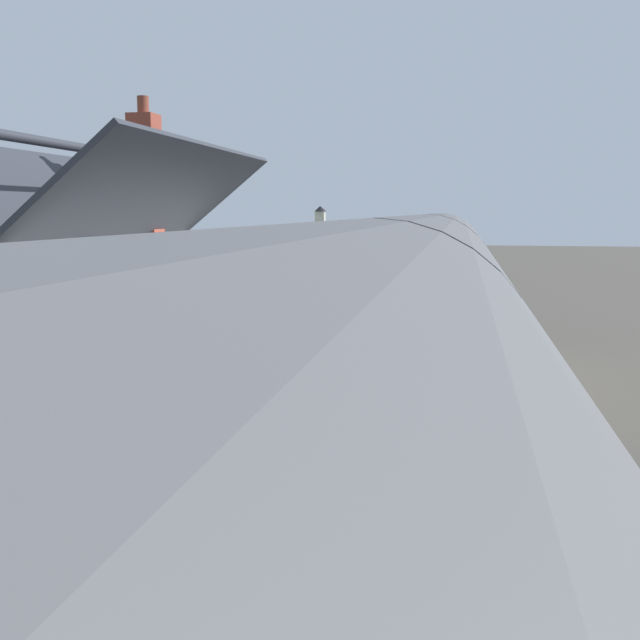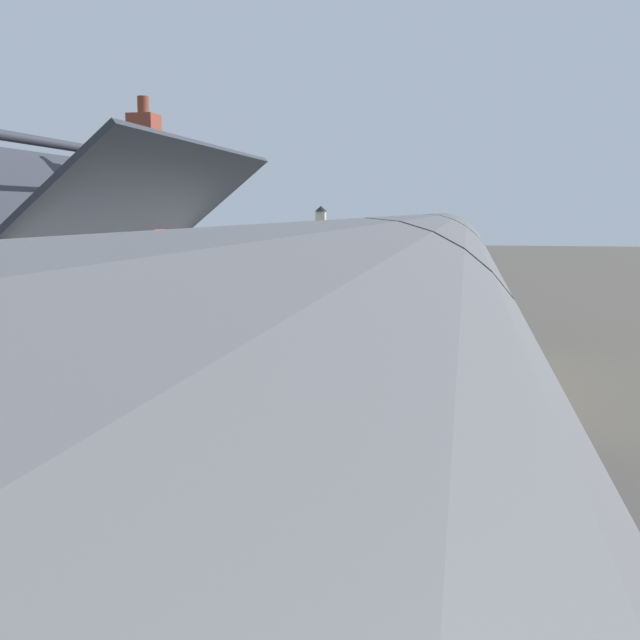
% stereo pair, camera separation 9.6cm
% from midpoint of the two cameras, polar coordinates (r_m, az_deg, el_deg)
% --- Properties ---
extents(ground_plane, '(160.00, 160.00, 0.00)m').
position_cam_midpoint_polar(ground_plane, '(19.20, 5.84, -4.79)').
color(ground_plane, '#4C473F').
extents(platform, '(32.00, 5.81, 0.98)m').
position_cam_midpoint_polar(platform, '(19.81, -5.48, -2.92)').
color(platform, gray).
rests_on(platform, ground).
extents(platform_edge_coping, '(32.00, 0.36, 0.02)m').
position_cam_midpoint_polar(platform_edge_coping, '(19.14, 2.36, -1.78)').
color(platform_edge_coping, beige).
rests_on(platform_edge_coping, platform).
extents(rail_near, '(52.00, 0.08, 0.14)m').
position_cam_midpoint_polar(rail_near, '(19.12, 10.70, -4.73)').
color(rail_near, gray).
rests_on(rail_near, ground).
extents(rail_far, '(52.00, 0.08, 0.14)m').
position_cam_midpoint_polar(rail_far, '(19.17, 6.38, -4.60)').
color(rail_far, gray).
rests_on(rail_far, ground).
extents(train, '(26.17, 2.73, 4.32)m').
position_cam_midpoint_polar(train, '(10.27, 6.74, -3.75)').
color(train, black).
rests_on(train, ground).
extents(station_building, '(7.60, 4.30, 5.77)m').
position_cam_midpoint_polar(station_building, '(14.76, -16.05, 1.01)').
color(station_building, white).
rests_on(station_building, platform).
extents(bench_mid_platform, '(1.41, 0.48, 0.88)m').
position_cam_midpoint_polar(bench_mid_platform, '(22.99, 0.01, 1.12)').
color(bench_mid_platform, teal).
rests_on(bench_mid_platform, platform).
extents(bench_near_building, '(1.41, 0.46, 0.88)m').
position_cam_midpoint_polar(bench_near_building, '(25.20, 0.21, 1.77)').
color(bench_near_building, teal).
rests_on(bench_near_building, platform).
extents(planter_under_sign, '(1.10, 0.32, 0.62)m').
position_cam_midpoint_polar(planter_under_sign, '(27.84, 0.52, 2.02)').
color(planter_under_sign, teal).
rests_on(planter_under_sign, platform).
extents(planter_bench_right, '(0.45, 0.45, 0.77)m').
position_cam_midpoint_polar(planter_bench_right, '(18.99, -1.42, -0.60)').
color(planter_bench_right, black).
rests_on(planter_bench_right, platform).
extents(planter_bench_left, '(0.70, 0.32, 0.57)m').
position_cam_midpoint_polar(planter_bench_left, '(22.20, 1.31, 0.32)').
color(planter_bench_left, black).
rests_on(planter_bench_left, platform).
extents(lamp_post_platform, '(0.32, 0.50, 3.53)m').
position_cam_midpoint_polar(lamp_post_platform, '(18.99, -0.13, 5.66)').
color(lamp_post_platform, black).
rests_on(lamp_post_platform, platform).
extents(station_sign_board, '(0.96, 0.06, 1.57)m').
position_cam_midpoint_polar(station_sign_board, '(27.16, 3.21, 3.74)').
color(station_sign_board, black).
rests_on(station_sign_board, platform).
extents(tree_far_left, '(3.02, 3.08, 6.34)m').
position_cam_midpoint_polar(tree_far_left, '(25.85, -13.36, 9.06)').
color(tree_far_left, '#4C3828').
rests_on(tree_far_left, ground).
extents(tree_far_right, '(3.11, 3.05, 5.40)m').
position_cam_midpoint_polar(tree_far_right, '(28.05, -20.66, 6.93)').
color(tree_far_right, '#4C3828').
rests_on(tree_far_right, ground).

